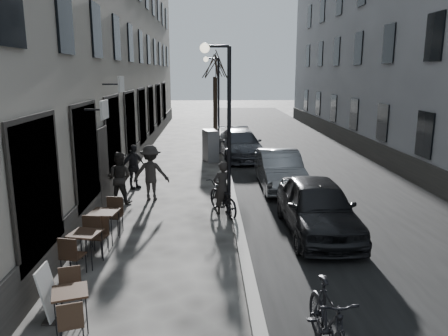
{
  "coord_description": "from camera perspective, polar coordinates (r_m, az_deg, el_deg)",
  "views": [
    {
      "loc": [
        -0.64,
        -6.85,
        4.3
      ],
      "look_at": [
        -0.21,
        4.41,
        1.8
      ],
      "focal_mm": 35.0,
      "sensor_mm": 36.0,
      "label": 1
    }
  ],
  "objects": [
    {
      "name": "bistro_set_c",
      "position": [
        11.67,
        -15.31,
        -6.98
      ],
      "size": [
        0.76,
        1.69,
        0.97
      ],
      "rotation": [
        0.0,
        0.0,
        -0.14
      ],
      "color": "black",
      "rests_on": "ground"
    },
    {
      "name": "ground",
      "position": [
        8.12,
        2.83,
        -19.51
      ],
      "size": [
        120.0,
        120.0,
        0.0
      ],
      "primitive_type": "plane",
      "color": "#33322F",
      "rests_on": "ground"
    },
    {
      "name": "pedestrian_far",
      "position": [
        16.57,
        -11.74,
        0.16
      ],
      "size": [
        0.99,
        0.96,
        1.66
      ],
      "primitive_type": "imported",
      "rotation": [
        0.0,
        0.0,
        0.75
      ],
      "color": "black",
      "rests_on": "ground"
    },
    {
      "name": "bistro_set_b",
      "position": [
        10.46,
        -17.6,
        -9.59
      ],
      "size": [
        0.76,
        1.61,
        0.92
      ],
      "rotation": [
        0.0,
        0.0,
        -0.22
      ],
      "color": "black",
      "rests_on": "ground"
    },
    {
      "name": "streetlamp_near",
      "position": [
        12.91,
        -0.09,
        7.44
      ],
      "size": [
        0.9,
        0.28,
        5.09
      ],
      "color": "black",
      "rests_on": "ground"
    },
    {
      "name": "bistro_set_a",
      "position": [
        8.15,
        -19.36,
        -16.61
      ],
      "size": [
        0.79,
        1.46,
        0.84
      ],
      "rotation": [
        0.0,
        0.0,
        0.3
      ],
      "color": "black",
      "rests_on": "ground"
    },
    {
      "name": "car_far",
      "position": [
        22.0,
        2.13,
        3.08
      ],
      "size": [
        2.44,
        5.0,
        1.4
      ],
      "primitive_type": "imported",
      "rotation": [
        0.0,
        0.0,
        0.1
      ],
      "color": "#33353C",
      "rests_on": "ground"
    },
    {
      "name": "bicycle",
      "position": [
        13.44,
        -0.21,
        -3.92
      ],
      "size": [
        1.34,
        2.02,
        1.0
      ],
      "primitive_type": "imported",
      "rotation": [
        0.0,
        0.0,
        3.53
      ],
      "color": "black",
      "rests_on": "ground"
    },
    {
      "name": "streetlamp_far",
      "position": [
        24.88,
        -1.11,
        9.88
      ],
      "size": [
        0.9,
        0.28,
        5.09
      ],
      "color": "black",
      "rests_on": "ground"
    },
    {
      "name": "pedestrian_mid",
      "position": [
        14.96,
        -9.51,
        -0.63
      ],
      "size": [
        1.25,
        0.75,
        1.89
      ],
      "primitive_type": "imported",
      "rotation": [
        0.0,
        0.0,
        3.1
      ],
      "color": "#2A2725",
      "rests_on": "ground"
    },
    {
      "name": "utility_cabinet",
      "position": [
        21.33,
        -1.78,
        2.95
      ],
      "size": [
        0.83,
        1.13,
        1.52
      ],
      "primitive_type": "cube",
      "rotation": [
        0.0,
        0.0,
        0.29
      ],
      "color": "slate",
      "rests_on": "ground"
    },
    {
      "name": "pedestrian_near",
      "position": [
        14.85,
        -13.51,
        -1.24
      ],
      "size": [
        0.98,
        0.84,
        1.72
      ],
      "primitive_type": "imported",
      "rotation": [
        0.0,
        0.0,
        2.88
      ],
      "color": "black",
      "rests_on": "ground"
    },
    {
      "name": "car_mid",
      "position": [
        16.54,
        7.29,
        -0.19
      ],
      "size": [
        1.48,
        4.21,
        1.39
      ],
      "primitive_type": "imported",
      "rotation": [
        0.0,
        0.0,
        -0.0
      ],
      "color": "gray",
      "rests_on": "ground"
    },
    {
      "name": "moped",
      "position": [
        7.18,
        13.5,
        -19.03
      ],
      "size": [
        0.64,
        1.97,
        1.17
      ],
      "primitive_type": "imported",
      "rotation": [
        0.0,
        0.0,
        0.05
      ],
      "color": "black",
      "rests_on": "ground"
    },
    {
      "name": "cyclist_rider",
      "position": [
        13.35,
        -0.22,
        -2.61
      ],
      "size": [
        0.7,
        0.59,
        1.64
      ],
      "primitive_type": "imported",
      "rotation": [
        0.0,
        0.0,
        3.53
      ],
      "color": "black",
      "rests_on": "ground"
    },
    {
      "name": "sign_board",
      "position": [
        8.62,
        -21.8,
        -15.42
      ],
      "size": [
        0.34,
        0.57,
        0.97
      ],
      "rotation": [
        0.0,
        0.0,
        -0.02
      ],
      "color": "black",
      "rests_on": "ground"
    },
    {
      "name": "road",
      "position": [
        23.68,
        8.79,
        1.91
      ],
      "size": [
        7.3,
        60.0,
        0.0
      ],
      "primitive_type": "cube",
      "color": "black",
      "rests_on": "ground"
    },
    {
      "name": "tree_near",
      "position": [
        27.86,
        -1.09,
        13.26
      ],
      "size": [
        2.4,
        2.4,
        5.7
      ],
      "color": "black",
      "rests_on": "ground"
    },
    {
      "name": "tree_far",
      "position": [
        33.86,
        -1.29,
        13.12
      ],
      "size": [
        2.4,
        2.4,
        5.7
      ],
      "color": "black",
      "rests_on": "ground"
    },
    {
      "name": "kerb",
      "position": [
        23.26,
        -0.07,
        2.01
      ],
      "size": [
        0.25,
        60.0,
        0.12
      ],
      "primitive_type": "cube",
      "color": "gray",
      "rests_on": "ground"
    },
    {
      "name": "car_near",
      "position": [
        12.04,
        12.1,
        -4.95
      ],
      "size": [
        1.78,
        4.38,
        1.49
      ],
      "primitive_type": "imported",
      "rotation": [
        0.0,
        0.0,
        -0.01
      ],
      "color": "black",
      "rests_on": "ground"
    }
  ]
}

